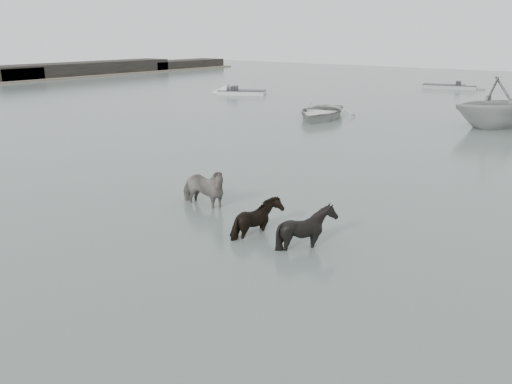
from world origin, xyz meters
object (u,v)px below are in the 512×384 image
at_px(pony_pinto, 202,182).
at_px(pony_black, 307,220).
at_px(pony_dark, 258,211).
at_px(rowboat_lead, 321,110).

bearing_deg(pony_pinto, pony_black, -102.17).
xyz_separation_m(pony_dark, pony_black, (1.46, 0.14, 0.05)).
distance_m(pony_pinto, pony_black, 4.29).
bearing_deg(rowboat_lead, pony_black, -73.13).
bearing_deg(pony_dark, rowboat_lead, 8.13).
distance_m(pony_pinto, pony_dark, 2.89).
distance_m(pony_black, rowboat_lead, 20.30).
bearing_deg(pony_black, pony_dark, 82.61).
height_order(pony_dark, rowboat_lead, pony_dark).
xyz_separation_m(pony_dark, rowboat_lead, (-8.71, 17.70, -0.13)).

